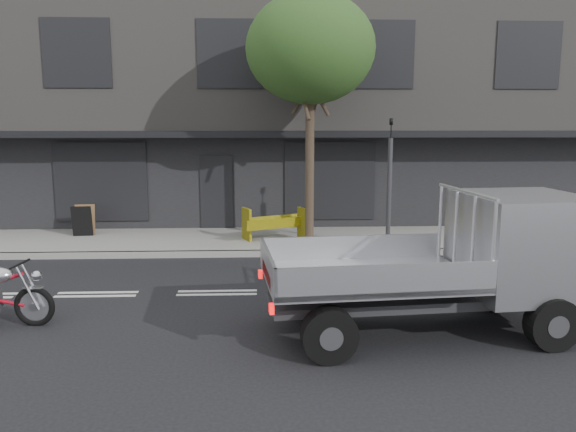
# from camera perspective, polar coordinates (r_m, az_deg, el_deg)

# --- Properties ---
(ground) EXTENTS (80.00, 80.00, 0.00)m
(ground) POSITION_cam_1_polar(r_m,az_deg,el_deg) (11.50, -7.21, -7.77)
(ground) COLOR black
(ground) RESTS_ON ground
(sidewalk) EXTENTS (32.00, 3.20, 0.15)m
(sidewalk) POSITION_cam_1_polar(r_m,az_deg,el_deg) (16.02, -5.85, -2.51)
(sidewalk) COLOR gray
(sidewalk) RESTS_ON ground
(kerb) EXTENTS (32.00, 0.20, 0.15)m
(kerb) POSITION_cam_1_polar(r_m,az_deg,el_deg) (14.46, -6.22, -3.83)
(kerb) COLOR gray
(kerb) RESTS_ON ground
(building_main) EXTENTS (26.00, 10.00, 8.00)m
(building_main) POSITION_cam_1_polar(r_m,az_deg,el_deg) (22.27, -5.03, 11.03)
(building_main) COLOR slate
(building_main) RESTS_ON ground
(street_tree) EXTENTS (3.40, 3.40, 6.74)m
(street_tree) POSITION_cam_1_polar(r_m,az_deg,el_deg) (15.31, 2.29, 16.55)
(street_tree) COLOR #382B21
(street_tree) RESTS_ON ground
(traffic_light_pole) EXTENTS (0.12, 0.12, 3.50)m
(traffic_light_pole) POSITION_cam_1_polar(r_m,az_deg,el_deg) (14.76, 10.24, 2.56)
(traffic_light_pole) COLOR #2D2D30
(traffic_light_pole) RESTS_ON ground
(flatbed_ute) EXTENTS (5.26, 2.52, 2.36)m
(flatbed_ute) POSITION_cam_1_polar(r_m,az_deg,el_deg) (9.72, 20.16, -3.30)
(flatbed_ute) COLOR black
(flatbed_ute) RESTS_ON ground
(construction_barrier) EXTENTS (1.81, 1.30, 0.94)m
(construction_barrier) POSITION_cam_1_polar(r_m,az_deg,el_deg) (15.38, -1.33, -0.90)
(construction_barrier) COLOR #FFEC0D
(construction_barrier) RESTS_ON sidewalk
(sandwich_board) EXTENTS (0.59, 0.43, 0.89)m
(sandwich_board) POSITION_cam_1_polar(r_m,az_deg,el_deg) (17.14, -20.20, -0.50)
(sandwich_board) COLOR black
(sandwich_board) RESTS_ON sidewalk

